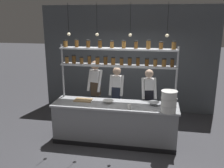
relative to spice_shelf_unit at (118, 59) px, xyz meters
name	(u,v)px	position (x,y,z in m)	size (l,w,h in m)	color
ground_plane	(115,141)	(0.00, -0.33, -1.88)	(40.00, 40.00, 0.00)	#3D3D42
back_wall	(127,59)	(0.00, 1.86, -0.30)	(5.23, 0.12, 3.16)	#4C5156
prep_counter	(115,123)	(0.00, -0.33, -1.42)	(2.83, 0.76, 0.92)	gray
spice_shelf_unit	(118,59)	(0.00, 0.00, 0.00)	(2.71, 0.28, 2.33)	#ADAFB5
chef_left	(96,89)	(-0.64, 0.44, -0.86)	(0.40, 0.33, 1.75)	black
chef_center	(117,94)	(-0.09, 0.42, -0.96)	(0.37, 0.29, 1.62)	black
chef_right	(148,97)	(0.72, 0.32, -0.96)	(0.40, 0.33, 1.61)	black
container_stack	(169,101)	(1.17, -0.60, -0.74)	(0.33, 0.33, 0.45)	white
cutting_board	(83,100)	(-0.78, -0.23, -0.95)	(0.40, 0.26, 0.02)	#A88456
prep_bowl_near_left	(108,102)	(-0.16, -0.31, -0.93)	(0.25, 0.25, 0.07)	silver
prep_bowl_center_front	(153,104)	(0.85, -0.25, -0.93)	(0.26, 0.26, 0.07)	silver
serving_cup_front	(129,107)	(0.35, -0.57, -0.92)	(0.08, 0.08, 0.09)	silver
pendant_light_row	(115,33)	(-0.01, -0.33, 0.61)	(2.15, 0.07, 0.69)	black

